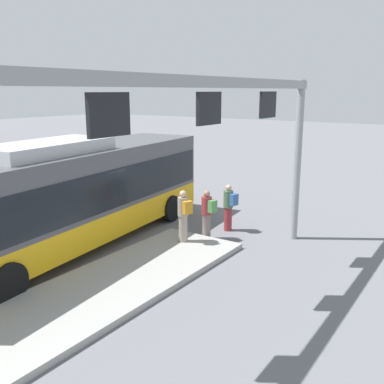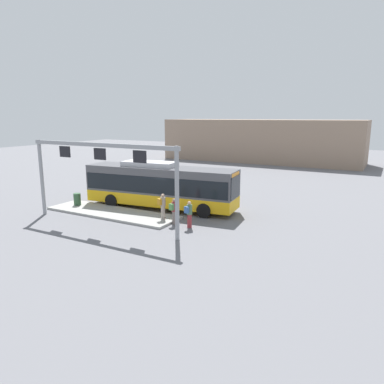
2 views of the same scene
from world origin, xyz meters
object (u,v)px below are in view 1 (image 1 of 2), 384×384
Objects in this scene: person_waiting_mid at (207,213)px; person_boarding at (229,206)px; person_waiting_near at (184,215)px; bus_main at (72,192)px.

person_boarding is at bearing -87.63° from person_waiting_mid.
person_waiting_mid is at bearing -81.42° from person_waiting_near.
person_waiting_near is (-2.21, 0.39, 0.16)m from person_boarding.
person_boarding is 2.25m from person_waiting_near.
bus_main is at bearing 58.50° from person_waiting_near.
bus_main is 5.40m from person_boarding.
person_waiting_near is at bearing -59.87° from bus_main.
bus_main reaches higher than person_boarding.
person_boarding is at bearing -78.01° from person_waiting_near.
person_boarding and person_waiting_mid have the same top height.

